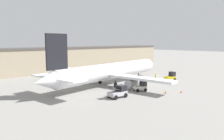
# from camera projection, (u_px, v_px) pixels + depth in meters

# --- Properties ---
(ground_plane) EXTENTS (400.00, 400.00, 0.00)m
(ground_plane) POSITION_uv_depth(u_px,v_px,m) (112.00, 84.00, 53.46)
(ground_plane) COLOR gray
(terminal_building) EXTENTS (90.09, 10.76, 8.34)m
(terminal_building) POSITION_uv_depth(u_px,v_px,m) (73.00, 58.00, 82.17)
(terminal_building) COLOR gray
(terminal_building) RESTS_ON ground_plane
(airplane) EXTENTS (40.81, 33.74, 11.82)m
(airplane) POSITION_uv_depth(u_px,v_px,m) (109.00, 71.00, 52.26)
(airplane) COLOR white
(airplane) RESTS_ON ground_plane
(ground_crew_worker) EXTENTS (0.38, 0.38, 1.72)m
(ground_crew_worker) POSITION_uv_depth(u_px,v_px,m) (155.00, 76.00, 59.78)
(ground_crew_worker) COLOR #1E2338
(ground_crew_worker) RESTS_ON ground_plane
(baggage_tug) EXTENTS (3.17, 2.53, 2.43)m
(baggage_tug) POSITION_uv_depth(u_px,v_px,m) (171.00, 77.00, 57.58)
(baggage_tug) COLOR yellow
(baggage_tug) RESTS_ON ground_plane
(belt_loader_truck) EXTENTS (3.67, 2.29, 2.22)m
(belt_loader_truck) POSITION_uv_depth(u_px,v_px,m) (118.00, 92.00, 40.64)
(belt_loader_truck) COLOR #B2B2B7
(belt_loader_truck) RESTS_ON ground_plane
(pushback_tug) EXTENTS (3.02, 2.74, 2.17)m
(pushback_tug) POSITION_uv_depth(u_px,v_px,m) (141.00, 86.00, 45.88)
(pushback_tug) COLOR beige
(pushback_tug) RESTS_ON ground_plane
(safety_cone_near) EXTENTS (0.36, 0.36, 0.55)m
(safety_cone_near) POSITION_uv_depth(u_px,v_px,m) (181.00, 92.00, 44.21)
(safety_cone_near) COLOR #EF590F
(safety_cone_near) RESTS_ON ground_plane
(safety_cone_far) EXTENTS (0.36, 0.36, 0.55)m
(safety_cone_far) POSITION_uv_depth(u_px,v_px,m) (166.00, 92.00, 43.77)
(safety_cone_far) COLOR #EF590F
(safety_cone_far) RESTS_ON ground_plane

